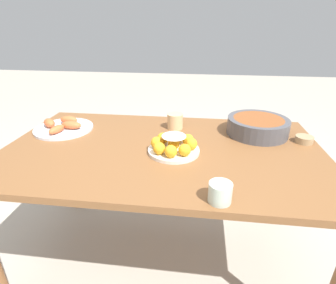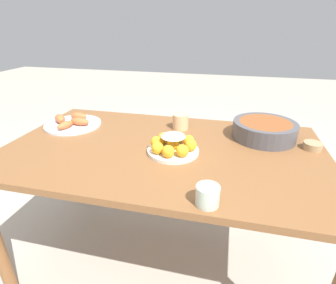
# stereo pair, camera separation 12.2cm
# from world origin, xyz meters

# --- Properties ---
(ground_plane) EXTENTS (12.00, 12.00, 0.00)m
(ground_plane) POSITION_xyz_m (0.00, 0.00, 0.00)
(ground_plane) COLOR #B2A899
(dining_table) EXTENTS (1.52, 0.89, 0.73)m
(dining_table) POSITION_xyz_m (0.00, 0.00, 0.64)
(dining_table) COLOR brown
(dining_table) RESTS_ON ground_plane
(cake_plate) EXTENTS (0.24, 0.24, 0.09)m
(cake_plate) POSITION_xyz_m (0.06, -0.04, 0.76)
(cake_plate) COLOR silver
(cake_plate) RESTS_ON dining_table
(serving_bowl) EXTENTS (0.32, 0.32, 0.09)m
(serving_bowl) POSITION_xyz_m (0.48, 0.23, 0.78)
(serving_bowl) COLOR #4C4C51
(serving_bowl) RESTS_ON dining_table
(sauce_bowl) EXTENTS (0.09, 0.09, 0.03)m
(sauce_bowl) POSITION_xyz_m (0.69, 0.14, 0.75)
(sauce_bowl) COLOR tan
(sauce_bowl) RESTS_ON dining_table
(seafood_platter) EXTENTS (0.32, 0.32, 0.06)m
(seafood_platter) POSITION_xyz_m (-0.58, 0.15, 0.75)
(seafood_platter) COLOR silver
(seafood_platter) RESTS_ON dining_table
(cup_near) EXTENTS (0.08, 0.08, 0.07)m
(cup_near) POSITION_xyz_m (0.25, -0.39, 0.76)
(cup_near) COLOR beige
(cup_near) RESTS_ON dining_table
(cup_far) EXTENTS (0.09, 0.09, 0.09)m
(cup_far) POSITION_xyz_m (0.04, 0.25, 0.77)
(cup_far) COLOR #DBB27F
(cup_far) RESTS_ON dining_table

